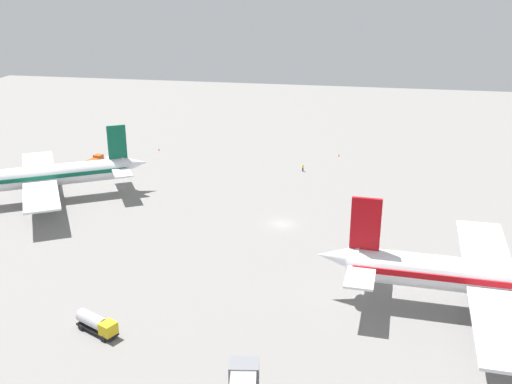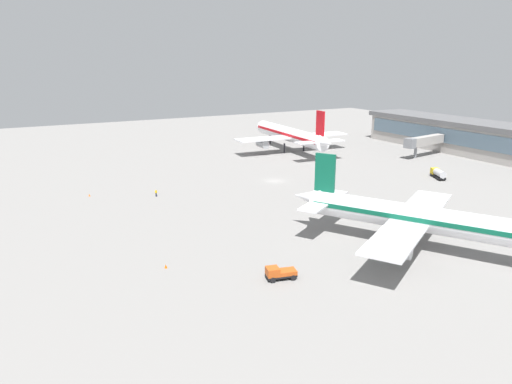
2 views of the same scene
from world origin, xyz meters
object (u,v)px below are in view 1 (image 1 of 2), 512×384
object	(u,v)px
airplane_at_gate	(32,177)
pushback_tractor	(96,159)
fuel_truck	(97,323)
airplane_taxiing	(505,280)
ground_crew_worker	(303,168)
safety_cone_near_gate	(159,149)
safety_cone_mid_apron	(339,155)

from	to	relation	value
airplane_at_gate	pushback_tractor	bearing A→B (deg)	-123.24
airplane_at_gate	fuel_truck	size ratio (longest dim) A/B	6.60
airplane_taxiing	fuel_truck	distance (m)	54.42
ground_crew_worker	safety_cone_near_gate	xyz separation A→B (m)	(-39.06, 10.36, -0.55)
pushback_tractor	safety_cone_mid_apron	distance (m)	60.54
airplane_taxiing	ground_crew_worker	xyz separation A→B (m)	(-33.52, 58.17, -4.84)
pushback_tractor	ground_crew_worker	size ratio (longest dim) A/B	2.83
ground_crew_worker	airplane_at_gate	bearing A→B (deg)	2.47
pushback_tractor	safety_cone_near_gate	size ratio (longest dim) A/B	7.87
airplane_at_gate	safety_cone_mid_apron	size ratio (longest dim) A/B	71.47
airplane_taxiing	safety_cone_mid_apron	xyz separation A→B (m)	(-25.86, 71.85, -5.39)
fuel_truck	ground_crew_worker	bearing A→B (deg)	101.29
safety_cone_mid_apron	safety_cone_near_gate	bearing A→B (deg)	-175.94
airplane_at_gate	ground_crew_worker	distance (m)	59.87
fuel_truck	safety_cone_mid_apron	distance (m)	89.60
airplane_at_gate	airplane_taxiing	xyz separation A→B (m)	(85.27, -28.38, 0.41)
pushback_tractor	ground_crew_worker	distance (m)	50.62
airplane_at_gate	safety_cone_mid_apron	bearing A→B (deg)	-174.44
airplane_at_gate	ground_crew_worker	xyz separation A→B (m)	(51.75, 29.79, -4.43)
airplane_taxiing	ground_crew_worker	world-z (taller)	airplane_taxiing
airplane_taxiing	airplane_at_gate	bearing A→B (deg)	165.16
ground_crew_worker	safety_cone_mid_apron	distance (m)	15.69
airplane_at_gate	fuel_truck	distance (m)	53.47
pushback_tractor	airplane_taxiing	bearing A→B (deg)	-109.75
pushback_tractor	ground_crew_worker	xyz separation A→B (m)	(50.53, 3.02, -0.12)
ground_crew_worker	safety_cone_mid_apron	bearing A→B (deg)	-146.71
safety_cone_near_gate	safety_cone_mid_apron	xyz separation A→B (m)	(46.72, 3.32, 0.00)
fuel_truck	ground_crew_worker	world-z (taller)	fuel_truck
airplane_taxiing	ground_crew_worker	distance (m)	67.31
pushback_tractor	safety_cone_mid_apron	xyz separation A→B (m)	(58.19, 16.70, -0.67)
airplane_at_gate	safety_cone_mid_apron	distance (m)	73.78
airplane_taxiing	safety_cone_near_gate	xyz separation A→B (m)	(-72.58, 68.53, -5.39)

